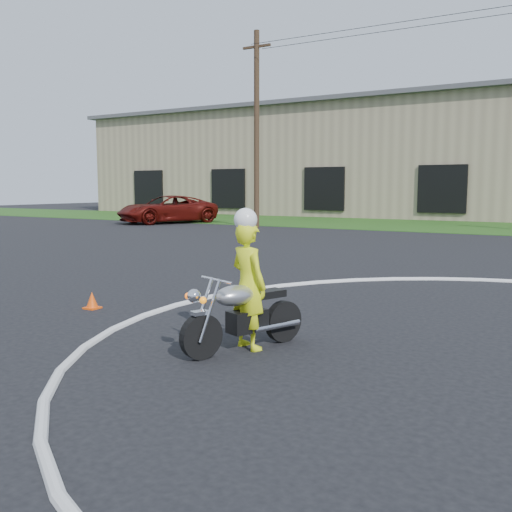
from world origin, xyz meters
The scene contains 4 objects.
primary_motorcycle centered at (-3.54, 1.30, 0.48)m, with size 0.94×1.79×0.99m.
rider_primary_grp centered at (-3.53, 1.43, 0.89)m, with size 0.71×0.60×1.84m.
pickup_grp centered at (-21.42, 21.48, 0.81)m, with size 4.91×6.43×1.62m.
warehouse centered at (-18.00, 39.99, 4.16)m, with size 41.00×17.00×8.30m.
Camera 1 is at (0.28, -4.79, 2.10)m, focal length 40.00 mm.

